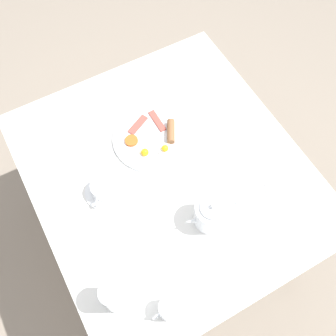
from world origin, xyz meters
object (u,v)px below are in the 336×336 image
at_px(fork_by_plate, 269,202).
at_px(knife_by_plate, 188,66).
at_px(creamer_jug, 169,309).
at_px(spoon_for_tea, 138,80).
at_px(teapot_near, 211,213).
at_px(teacup_with_saucer_left, 104,189).
at_px(breakfast_plate, 152,138).
at_px(water_glass_tall, 114,296).

distance_m(fork_by_plate, knife_by_plate, 0.70).
xyz_separation_m(creamer_jug, spoon_for_tea, (-0.34, -0.87, -0.03)).
distance_m(teapot_near, fork_by_plate, 0.23).
relative_size(teacup_with_saucer_left, knife_by_plate, 0.72).
bearing_deg(knife_by_plate, teapot_near, 66.08).
bearing_deg(teacup_with_saucer_left, teapot_near, 135.95).
bearing_deg(breakfast_plate, creamer_jug, 66.71).
bearing_deg(water_glass_tall, spoon_for_tea, -121.41).
bearing_deg(creamer_jug, water_glass_tall, -40.43).
distance_m(water_glass_tall, spoon_for_tea, 0.90).
bearing_deg(teapot_near, spoon_for_tea, -90.38).
distance_m(breakfast_plate, fork_by_plate, 0.50).
bearing_deg(teacup_with_saucer_left, fork_by_plate, 147.31).
distance_m(breakfast_plate, knife_by_plate, 0.40).
relative_size(teacup_with_saucer_left, water_glass_tall, 1.04).
bearing_deg(breakfast_plate, teapot_near, 93.45).
height_order(water_glass_tall, spoon_for_tea, water_glass_tall).
relative_size(teacup_with_saucer_left, creamer_jug, 1.56).
bearing_deg(teapot_near, creamer_jug, 40.49).
bearing_deg(fork_by_plate, water_glass_tall, 3.51).
bearing_deg(fork_by_plate, knife_by_plate, -95.41).
bearing_deg(teapot_near, teacup_with_saucer_left, -39.23).
relative_size(creamer_jug, knife_by_plate, 0.46).
height_order(fork_by_plate, knife_by_plate, same).
relative_size(fork_by_plate, spoon_for_tea, 1.20).
relative_size(water_glass_tall, knife_by_plate, 0.69).
xyz_separation_m(creamer_jug, fork_by_plate, (-0.50, -0.15, -0.03)).
xyz_separation_m(water_glass_tall, knife_by_plate, (-0.69, -0.73, -0.07)).
bearing_deg(fork_by_plate, teapot_near, -12.78).
bearing_deg(teapot_near, breakfast_plate, -81.74).
distance_m(breakfast_plate, creamer_jug, 0.64).
bearing_deg(spoon_for_tea, breakfast_plate, 73.51).
height_order(creamer_jug, spoon_for_tea, creamer_jug).
distance_m(creamer_jug, fork_by_plate, 0.52).
bearing_deg(teacup_with_saucer_left, creamer_jug, 90.64).
bearing_deg(breakfast_plate, teacup_with_saucer_left, 24.35).
xyz_separation_m(teacup_with_saucer_left, water_glass_tall, (0.12, 0.36, 0.04)).
distance_m(water_glass_tall, creamer_jug, 0.17).
relative_size(teacup_with_saucer_left, spoon_for_tea, 1.12).
distance_m(teacup_with_saucer_left, fork_by_plate, 0.60).
distance_m(fork_by_plate, spoon_for_tea, 0.74).
bearing_deg(spoon_for_tea, teacup_with_saucer_left, 49.64).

